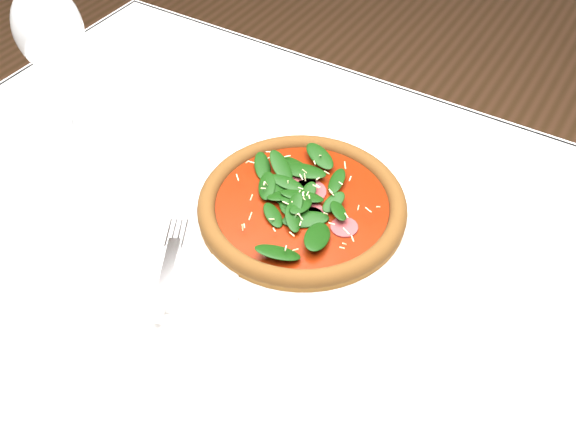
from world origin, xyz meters
The scene contains 6 objects.
dining_table centered at (0.00, 0.00, 0.65)m, with size 1.21×0.81×0.75m.
plate centered at (-0.02, 0.06, 0.76)m, with size 0.31×0.31×0.01m.
pizza centered at (-0.02, 0.06, 0.77)m, with size 0.36×0.36×0.03m.
wine_glass centered at (-0.41, 0.05, 0.91)m, with size 0.09×0.09×0.23m.
napkin centered at (-0.10, -0.12, 0.76)m, with size 0.17×0.08×0.01m, color silver.
fork centered at (-0.11, -0.10, 0.77)m, with size 0.09×0.15×0.00m.
Camera 1 is at (0.27, -0.45, 1.35)m, focal length 40.00 mm.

